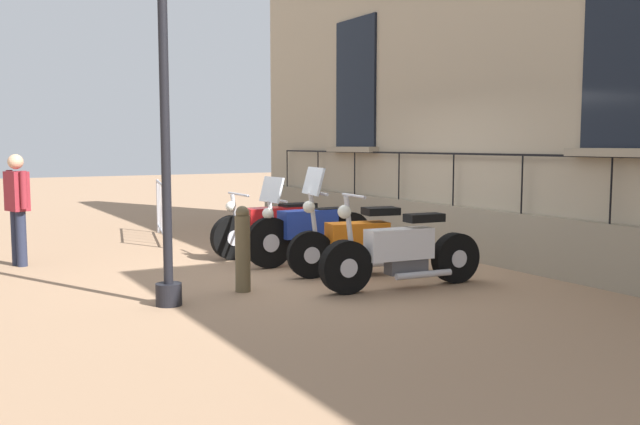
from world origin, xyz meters
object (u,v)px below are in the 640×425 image
lamppost (164,61)px  bollard (243,249)px  motorcycle_blue (310,231)px  crowd_barrier (161,209)px  motorcycle_orange (359,241)px  motorcycle_white (402,254)px  pedestrian_standing (17,204)px  motorcycle_red (278,227)px

lamppost → bollard: bearing=-166.2°
motorcycle_blue → bollard: motorcycle_blue is taller
motorcycle_blue → crowd_barrier: bearing=-72.7°
motorcycle_orange → motorcycle_white: (0.01, 0.96, -0.04)m
crowd_barrier → bollard: crowd_barrier is taller
lamppost → pedestrian_standing: (1.11, -3.41, -1.70)m
motorcycle_orange → crowd_barrier: 4.77m
motorcycle_blue → lamppost: 3.63m
bollard → motorcycle_white: bearing=155.9°
bollard → pedestrian_standing: bearing=-56.8°
motorcycle_blue → motorcycle_orange: bearing=98.5°
pedestrian_standing → motorcycle_orange: bearing=142.0°
motorcycle_orange → motorcycle_white: bearing=89.3°
motorcycle_white → bollard: size_ratio=2.14×
motorcycle_orange → lamppost: lamppost is taller
motorcycle_white → motorcycle_orange: bearing=-90.7°
motorcycle_red → motorcycle_blue: size_ratio=1.06×
motorcycle_red → crowd_barrier: bearing=-68.4°
motorcycle_blue → motorcycle_red: bearing=-86.2°
motorcycle_white → crowd_barrier: motorcycle_white is taller
motorcycle_blue → motorcycle_white: bearing=94.1°
lamppost → bollard: lamppost is taller
motorcycle_blue → pedestrian_standing: 4.16m
pedestrian_standing → motorcycle_red: bearing=164.0°
pedestrian_standing → motorcycle_blue: bearing=152.2°
crowd_barrier → motorcycle_white: bearing=102.7°
motorcycle_red → motorcycle_orange: bearing=96.3°
motorcycle_white → bollard: (1.73, -0.77, 0.10)m
crowd_barrier → bollard: (0.48, 4.78, -0.05)m
motorcycle_white → lamppost: 3.51m
motorcycle_red → bollard: 2.63m
bollard → motorcycle_red: bearing=-125.5°
motorcycle_orange → pedestrian_standing: (3.82, -2.99, 0.44)m
motorcycle_red → pedestrian_standing: pedestrian_standing is taller
motorcycle_orange → pedestrian_standing: size_ratio=1.26×
pedestrian_standing → motorcycle_white: bearing=134.0°
motorcycle_blue → motorcycle_white: (-0.15, 2.01, -0.07)m
motorcycle_blue → motorcycle_orange: motorcycle_orange is taller
lamppost → crowd_barrier: (-1.45, -5.02, -2.03)m
motorcycle_orange → lamppost: size_ratio=0.51×
bollard → motorcycle_orange: bearing=-173.9°
motorcycle_white → crowd_barrier: 5.70m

